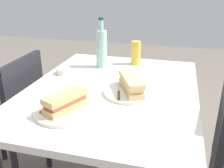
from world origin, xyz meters
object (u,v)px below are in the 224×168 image
at_px(baguette_sandwich_near, 66,101).
at_px(knife_far, 119,92).
at_px(baguette_sandwich_far, 131,84).
at_px(water_bottle, 101,48).
at_px(plate_far, 131,92).
at_px(plate_near, 66,110).
at_px(dining_table, 112,110).
at_px(olive_bowl, 64,71).
at_px(knife_near, 55,105).
at_px(chair_far, 13,117).
at_px(beer_glass, 136,53).

xyz_separation_m(baguette_sandwich_near, knife_far, (0.21, -0.17, -0.03)).
xyz_separation_m(baguette_sandwich_far, water_bottle, (0.34, 0.25, 0.07)).
height_order(baguette_sandwich_near, plate_far, baguette_sandwich_near).
bearing_deg(plate_far, plate_near, 138.40).
height_order(dining_table, baguette_sandwich_far, baguette_sandwich_far).
bearing_deg(dining_table, olive_bowl, 68.29).
distance_m(baguette_sandwich_far, olive_bowl, 0.45).
distance_m(baguette_sandwich_far, water_bottle, 0.42).
relative_size(knife_far, water_bottle, 0.60).
height_order(dining_table, knife_near, knife_near).
height_order(knife_near, olive_bowl, olive_bowl).
bearing_deg(plate_near, chair_far, 59.39).
height_order(knife_far, beer_glass, beer_glass).
bearing_deg(knife_far, baguette_sandwich_near, 141.26).
relative_size(plate_far, water_bottle, 0.87).
height_order(knife_near, knife_far, same).
height_order(chair_far, plate_far, chair_far).
relative_size(chair_far, beer_glass, 5.85).
xyz_separation_m(beer_glass, olive_bowl, (-0.28, 0.36, -0.06)).
distance_m(plate_far, beer_glass, 0.45).
bearing_deg(knife_far, dining_table, 33.98).
relative_size(plate_near, beer_glass, 1.76).
xyz_separation_m(chair_far, knife_near, (-0.28, -0.43, 0.28)).
relative_size(dining_table, olive_bowl, 12.85).
relative_size(plate_far, beer_glass, 1.76).
bearing_deg(baguette_sandwich_far, baguette_sandwich_near, 138.40).
xyz_separation_m(dining_table, plate_near, (-0.29, 0.11, 0.13)).
relative_size(plate_near, water_bottle, 0.87).
xyz_separation_m(plate_near, knife_near, (0.01, 0.06, 0.01)).
distance_m(chair_far, water_bottle, 0.66).
xyz_separation_m(knife_far, olive_bowl, (0.21, 0.37, -0.00)).
relative_size(knife_near, plate_far, 0.68).
bearing_deg(water_bottle, baguette_sandwich_far, -143.96).
bearing_deg(baguette_sandwich_near, dining_table, -21.60).
xyz_separation_m(knife_near, baguette_sandwich_far, (0.23, -0.27, 0.03)).
bearing_deg(baguette_sandwich_near, baguette_sandwich_far, -41.60).
xyz_separation_m(plate_far, beer_glass, (0.44, 0.06, 0.07)).
relative_size(knife_far, olive_bowl, 2.16).
distance_m(plate_near, beer_glass, 0.71).
xyz_separation_m(chair_far, water_bottle, (0.29, -0.46, 0.38)).
height_order(chair_far, knife_far, chair_far).
bearing_deg(baguette_sandwich_near, knife_far, -38.74).
relative_size(knife_near, olive_bowl, 2.12).
bearing_deg(water_bottle, knife_far, -152.28).
distance_m(water_bottle, olive_bowl, 0.26).
xyz_separation_m(knife_near, water_bottle, (0.57, -0.03, 0.10)).
relative_size(baguette_sandwich_far, water_bottle, 0.77).
bearing_deg(water_bottle, plate_near, -177.07).
xyz_separation_m(plate_near, baguette_sandwich_far, (0.24, -0.22, 0.04)).
distance_m(baguette_sandwich_near, knife_far, 0.27).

